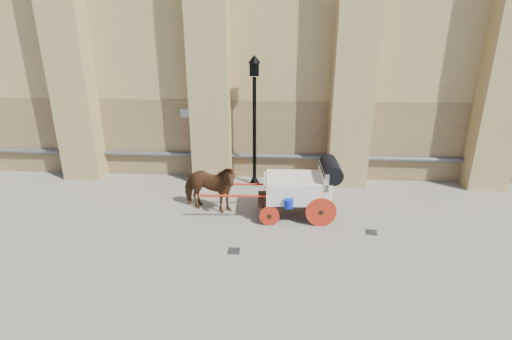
{
  "coord_description": "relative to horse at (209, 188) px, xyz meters",
  "views": [
    {
      "loc": [
        1.59,
        -10.49,
        5.76
      ],
      "look_at": [
        0.83,
        0.85,
        1.47
      ],
      "focal_mm": 28.0,
      "sensor_mm": 36.0,
      "label": 1
    }
  ],
  "objects": [
    {
      "name": "ground",
      "position": [
        0.66,
        -0.94,
        -0.81
      ],
      "size": [
        90.0,
        90.0,
        0.0
      ],
      "primitive_type": "plane",
      "color": "gray",
      "rests_on": "ground"
    },
    {
      "name": "drain_grate_near",
      "position": [
        1.05,
        -2.33,
        -0.81
      ],
      "size": [
        0.32,
        0.32,
        0.01
      ],
      "primitive_type": "cube",
      "rotation": [
        0.0,
        0.0,
        0.01
      ],
      "color": "black",
      "rests_on": "ground"
    },
    {
      "name": "horse",
      "position": [
        0.0,
        0.0,
        0.0
      ],
      "size": [
        2.08,
        1.32,
        1.63
      ],
      "primitive_type": "imported",
      "rotation": [
        0.0,
        0.0,
        1.32
      ],
      "color": "brown",
      "rests_on": "ground"
    },
    {
      "name": "carriage",
      "position": [
        2.92,
        -0.16,
        0.19
      ],
      "size": [
        4.27,
        1.55,
        1.85
      ],
      "rotation": [
        0.0,
        0.0,
        0.04
      ],
      "color": "black",
      "rests_on": "ground"
    },
    {
      "name": "street_lamp",
      "position": [
        1.27,
        2.38,
        1.68
      ],
      "size": [
        0.44,
        0.44,
        4.67
      ],
      "color": "black",
      "rests_on": "ground"
    },
    {
      "name": "drain_grate_far",
      "position": [
        4.9,
        -1.08,
        -0.81
      ],
      "size": [
        0.36,
        0.36,
        0.01
      ],
      "primitive_type": "cube",
      "rotation": [
        0.0,
        0.0,
        -0.13
      ],
      "color": "black",
      "rests_on": "ground"
    }
  ]
}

